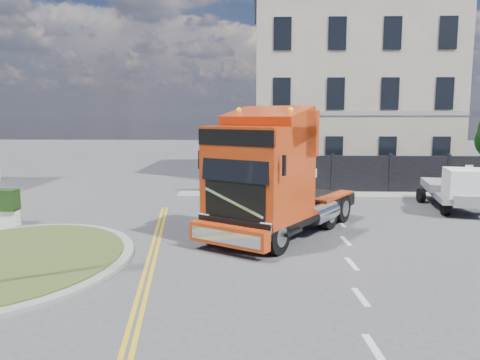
{
  "coord_description": "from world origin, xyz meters",
  "views": [
    {
      "loc": [
        -0.05,
        -15.49,
        4.15
      ],
      "look_at": [
        -0.6,
        1.16,
        1.8
      ],
      "focal_mm": 35.0,
      "sensor_mm": 36.0,
      "label": 1
    }
  ],
  "objects": [
    {
      "name": "georgian_building",
      "position": [
        6.0,
        16.5,
        5.77
      ],
      "size": [
        12.3,
        10.3,
        12.8
      ],
      "color": "#BDAE96",
      "rests_on": "ground"
    },
    {
      "name": "pavement_far",
      "position": [
        6.0,
        8.1,
        0.06
      ],
      "size": [
        20.0,
        1.6,
        0.12
      ],
      "primitive_type": "cube",
      "color": "gray",
      "rests_on": "ground"
    },
    {
      "name": "traffic_island",
      "position": [
        -7.0,
        -3.0,
        0.08
      ],
      "size": [
        6.8,
        6.8,
        0.17
      ],
      "color": "gray",
      "rests_on": "ground"
    },
    {
      "name": "hoarding_fence",
      "position": [
        6.55,
        9.0,
        1.0
      ],
      "size": [
        18.8,
        0.25,
        2.0
      ],
      "color": "black",
      "rests_on": "ground"
    },
    {
      "name": "flatbed_pickup",
      "position": [
        8.72,
        4.23,
        1.04
      ],
      "size": [
        2.65,
        4.91,
        1.93
      ],
      "rotation": [
        0.0,
        0.0,
        -0.19
      ],
      "color": "gray",
      "rests_on": "ground"
    },
    {
      "name": "truck",
      "position": [
        0.43,
        -0.05,
        1.91
      ],
      "size": [
        6.01,
        7.44,
        4.27
      ],
      "rotation": [
        0.0,
        0.0,
        -0.56
      ],
      "color": "black",
      "rests_on": "ground"
    },
    {
      "name": "ground",
      "position": [
        0.0,
        0.0,
        0.0
      ],
      "size": [
        120.0,
        120.0,
        0.0
      ],
      "primitive_type": "plane",
      "color": "#424244",
      "rests_on": "ground"
    }
  ]
}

